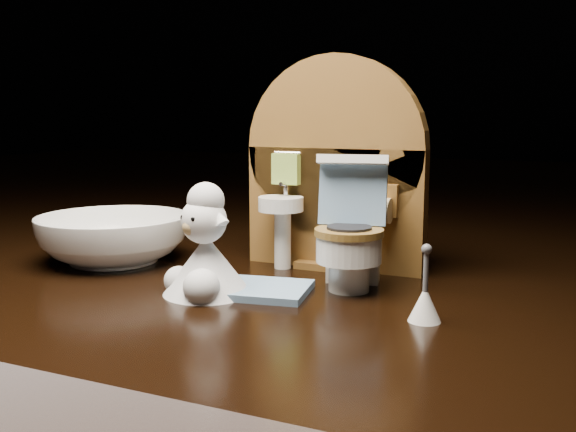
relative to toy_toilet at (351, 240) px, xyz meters
The scene contains 6 objects.
backdrop_panel 0.07m from the toy_toilet, 122.07° to the left, with size 0.13×0.05×0.15m.
toy_toilet is the anchor object (origin of this frame).
bath_mat 0.06m from the toy_toilet, 142.43° to the right, with size 0.06×0.05×0.00m, color #698CAD.
toilet_brush 0.08m from the toy_toilet, 40.06° to the right, with size 0.02×0.02×0.04m.
plush_lamb 0.09m from the toy_toilet, 146.52° to the right, with size 0.05×0.06×0.07m.
ceramic_bowl 0.19m from the toy_toilet, behind, with size 0.11×0.11×0.04m, color white.
Camera 1 is at (0.16, -0.36, 0.11)m, focal length 40.00 mm.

